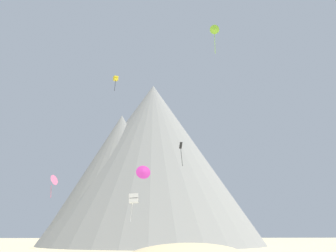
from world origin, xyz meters
name	(u,v)px	position (x,y,z in m)	size (l,w,h in m)	color
rock_massif	(144,166)	(-4.36, 77.79, 21.82)	(87.35, 87.35, 46.39)	gray
kite_black_mid	(181,148)	(2.37, 42.61, 19.87)	(0.74, 1.07, 4.89)	black
kite_rainbow_low	(54,180)	(-18.02, 21.67, 10.73)	(1.23, 1.62, 3.23)	#E5668C
kite_magenta_low	(143,172)	(-5.29, 29.63, 13.19)	(2.47, 1.09, 2.33)	#D1339E
kite_white_low	(134,198)	(-6.72, 23.61, 8.43)	(1.39, 1.36, 4.03)	white
kite_lime_high	(215,30)	(6.94, 27.78, 38.36)	(1.78, 1.07, 5.53)	#8CD133
kite_yellow_high	(116,79)	(-12.00, 56.14, 39.64)	(1.35, 1.35, 3.81)	yellow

